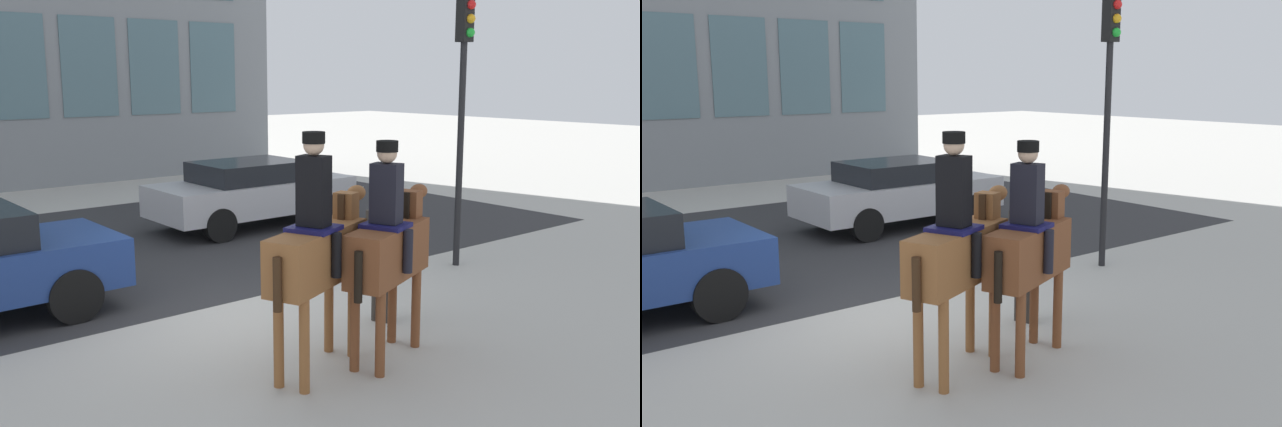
{
  "view_description": "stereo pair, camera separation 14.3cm",
  "coord_description": "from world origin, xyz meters",
  "views": [
    {
      "loc": [
        -5.13,
        -7.9,
        3.22
      ],
      "look_at": [
        0.24,
        -1.36,
        1.57
      ],
      "focal_mm": 40.0,
      "sensor_mm": 36.0,
      "label": 1
    },
    {
      "loc": [
        -5.02,
        -7.99,
        3.22
      ],
      "look_at": [
        0.24,
        -1.36,
        1.57
      ],
      "focal_mm": 40.0,
      "sensor_mm": 36.0,
      "label": 2
    }
  ],
  "objects": [
    {
      "name": "pedestrian_bystander",
      "position": [
        1.22,
        -1.45,
        1.0
      ],
      "size": [
        0.77,
        0.69,
        1.7
      ],
      "rotation": [
        0.0,
        0.0,
        -2.74
      ],
      "color": "#332D28",
      "rests_on": "ground_plane"
    },
    {
      "name": "ground_plane",
      "position": [
        0.0,
        0.0,
        0.0
      ],
      "size": [
        80.0,
        80.0,
        0.0
      ],
      "primitive_type": "plane",
      "color": "#B2AFA8"
    },
    {
      "name": "road_surface",
      "position": [
        0.0,
        4.75,
        0.0
      ],
      "size": [
        19.02,
        8.5,
        0.01
      ],
      "color": "#2D2D30",
      "rests_on": "ground_plane"
    },
    {
      "name": "mounted_horse_companion",
      "position": [
        0.42,
        -2.37,
        1.32
      ],
      "size": [
        1.72,
        0.91,
        2.52
      ],
      "rotation": [
        0.0,
        0.0,
        0.36
      ],
      "color": "brown",
      "rests_on": "ground_plane"
    },
    {
      "name": "street_car_far_lane",
      "position": [
        3.3,
        4.7,
        0.76
      ],
      "size": [
        4.35,
        1.94,
        1.42
      ],
      "color": "#B7B7BC",
      "rests_on": "ground_plane"
    },
    {
      "name": "traffic_light",
      "position": [
        4.22,
        -0.22,
        2.96
      ],
      "size": [
        0.24,
        0.29,
        4.46
      ],
      "color": "black",
      "rests_on": "ground_plane"
    },
    {
      "name": "mounted_horse_lead",
      "position": [
        -0.42,
        -2.14,
        1.37
      ],
      "size": [
        1.86,
        1.0,
        2.64
      ],
      "rotation": [
        0.0,
        0.0,
        0.39
      ],
      "color": "brown",
      "rests_on": "ground_plane"
    }
  ]
}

